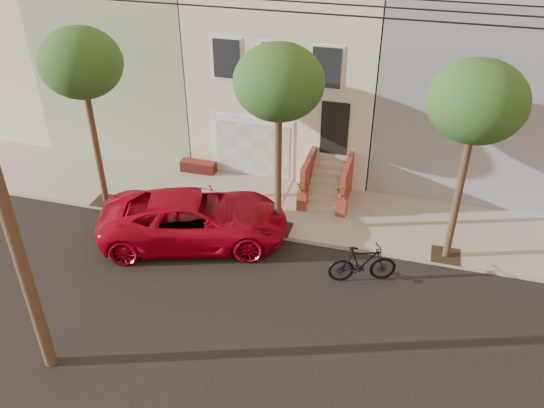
# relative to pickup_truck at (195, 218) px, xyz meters

# --- Properties ---
(ground) EXTENTS (90.00, 90.00, 0.00)m
(ground) POSITION_rel_pickup_truck_xyz_m (1.50, -2.75, -0.84)
(ground) COLOR black
(ground) RESTS_ON ground
(sidewalk) EXTENTS (40.00, 3.70, 0.15)m
(sidewalk) POSITION_rel_pickup_truck_xyz_m (1.50, 2.60, -0.77)
(sidewalk) COLOR #9A988C
(sidewalk) RESTS_ON ground
(house_row) EXTENTS (33.10, 11.70, 7.00)m
(house_row) POSITION_rel_pickup_truck_xyz_m (1.50, 8.44, 2.80)
(house_row) COLOR beige
(house_row) RESTS_ON sidewalk
(tree_left) EXTENTS (2.70, 2.57, 6.30)m
(tree_left) POSITION_rel_pickup_truck_xyz_m (-4.00, 1.15, 4.42)
(tree_left) COLOR #2D2116
(tree_left) RESTS_ON sidewalk
(tree_mid) EXTENTS (2.70, 2.57, 6.30)m
(tree_mid) POSITION_rel_pickup_truck_xyz_m (2.50, 1.15, 4.42)
(tree_mid) COLOR #2D2116
(tree_mid) RESTS_ON sidewalk
(tree_right) EXTENTS (2.70, 2.57, 6.30)m
(tree_right) POSITION_rel_pickup_truck_xyz_m (8.00, 1.15, 4.42)
(tree_right) COLOR #2D2116
(tree_right) RESTS_ON sidewalk
(pickup_truck) EXTENTS (6.62, 4.53, 1.68)m
(pickup_truck) POSITION_rel_pickup_truck_xyz_m (0.00, 0.00, 0.00)
(pickup_truck) COLOR #AC041B
(pickup_truck) RESTS_ON ground
(motorcycle) EXTENTS (2.13, 1.25, 1.23)m
(motorcycle) POSITION_rel_pickup_truck_xyz_m (5.57, -0.58, -0.22)
(motorcycle) COLOR black
(motorcycle) RESTS_ON ground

